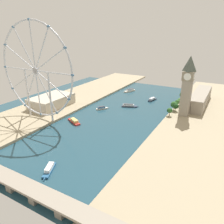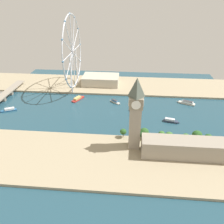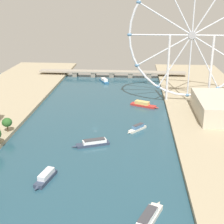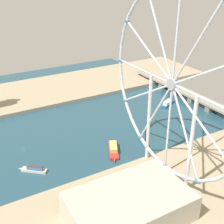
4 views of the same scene
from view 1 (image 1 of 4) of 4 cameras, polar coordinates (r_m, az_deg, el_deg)
name	(u,v)px [view 1 (image 1 of 4)]	position (r m, az deg, el deg)	size (l,w,h in m)	color
ground_plane	(121,113)	(317.12, 2.51, -0.40)	(385.02, 385.02, 0.00)	#234756
riverbank_left	(198,128)	(288.52, 21.94, -3.94)	(90.00, 520.00, 3.00)	tan
riverbank_right	(65,101)	(374.58, -12.31, 2.79)	(90.00, 520.00, 3.00)	tan
clock_tower	(187,86)	(308.01, 19.43, 6.67)	(15.50, 15.50, 82.05)	gray
parliament_block	(200,98)	(374.04, 22.45, 3.44)	(22.00, 107.65, 19.62)	gray
tree_row_embankment	(180,100)	(360.94, 17.62, 3.11)	(13.38, 107.26, 13.60)	#513823
ferris_wheel	(36,71)	(292.09, -19.73, 10.23)	(124.07, 3.20, 126.02)	silver
riverside_hall	(52,101)	(350.43, -15.81, 2.83)	(42.23, 66.19, 16.02)	#BCB29E
river_bridge	(14,182)	(190.40, -24.60, -16.50)	(197.02, 13.77, 8.07)	gray
tour_boat_0	(152,99)	(381.23, 10.71, 3.34)	(9.76, 23.26, 5.23)	#2D384C
tour_boat_1	(74,121)	(290.33, -10.11, -2.38)	(28.64, 17.19, 5.11)	#B22D28
tour_boat_2	(49,169)	(201.29, -16.43, -14.44)	(14.23, 24.43, 4.81)	#235684
tour_boat_3	(129,106)	(344.73, 4.58, 1.70)	(27.59, 14.47, 4.69)	#2D384C
tour_boat_4	(102,108)	(333.62, -2.70, 1.07)	(16.05, 18.28, 4.87)	beige
tour_boat_5	(130,91)	(431.34, 4.71, 5.73)	(15.54, 28.86, 5.60)	beige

